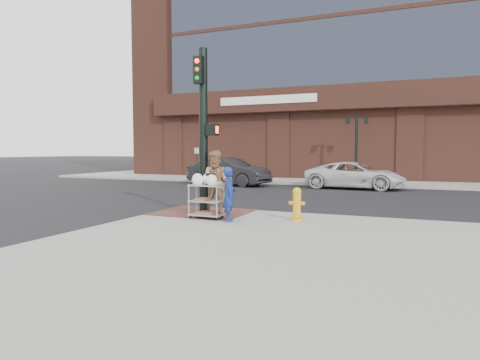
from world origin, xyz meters
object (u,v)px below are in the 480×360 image
at_px(pedestrian_tan, 217,182).
at_px(utility_cart, 206,198).
at_px(lamp_post, 356,141).
at_px(fire_hydrant, 297,204).
at_px(minivan_white, 355,175).
at_px(sedan_dark, 229,171).
at_px(traffic_signal_pole, 204,126).
at_px(woman_blue, 229,194).

distance_m(pedestrian_tan, utility_cart, 0.99).
xyz_separation_m(lamp_post, fire_hydrant, (0.54, -15.53, -2.00)).
bearing_deg(minivan_white, utility_cart, 172.90).
bearing_deg(sedan_dark, lamp_post, -53.12).
bearing_deg(minivan_white, sedan_dark, 97.53).
relative_size(sedan_dark, utility_cart, 3.85).
relative_size(pedestrian_tan, sedan_dark, 0.39).
height_order(minivan_white, fire_hydrant, minivan_white).
distance_m(traffic_signal_pole, minivan_white, 12.53).
distance_m(pedestrian_tan, fire_hydrant, 2.63).
bearing_deg(fire_hydrant, utility_cart, -165.45).
relative_size(woman_blue, minivan_white, 0.28).
distance_m(sedan_dark, minivan_white, 7.25).
height_order(lamp_post, sedan_dark, lamp_post).
bearing_deg(utility_cart, lamp_post, 83.26).
xyz_separation_m(lamp_post, minivan_white, (0.40, -3.22, -1.89)).
bearing_deg(lamp_post, fire_hydrant, -88.00).
bearing_deg(pedestrian_tan, fire_hydrant, -21.18).
bearing_deg(fire_hydrant, traffic_signal_pole, 174.30).
bearing_deg(traffic_signal_pole, pedestrian_tan, -3.53).
height_order(lamp_post, woman_blue, lamp_post).
xyz_separation_m(minivan_white, utility_cart, (-2.31, -12.95, 0.01)).
distance_m(utility_cart, fire_hydrant, 2.54).
height_order(lamp_post, fire_hydrant, lamp_post).
bearing_deg(utility_cart, sedan_dark, 111.66).
distance_m(traffic_signal_pole, sedan_dark, 12.40).
bearing_deg(woman_blue, fire_hydrant, -88.86).
bearing_deg(lamp_post, sedan_dark, -150.99).
bearing_deg(minivan_white, pedestrian_tan, 171.63).
bearing_deg(pedestrian_tan, woman_blue, -65.00).
relative_size(traffic_signal_pole, fire_hydrant, 5.42).
xyz_separation_m(traffic_signal_pole, woman_blue, (1.34, -1.09, -1.94)).
distance_m(lamp_post, traffic_signal_pole, 15.43).
xyz_separation_m(pedestrian_tan, utility_cart, (0.11, -0.91, -0.38)).
relative_size(sedan_dark, fire_hydrant, 5.41).
xyz_separation_m(lamp_post, pedestrian_tan, (-2.03, -15.26, -1.50)).
bearing_deg(pedestrian_tan, lamp_post, 67.33).
bearing_deg(pedestrian_tan, minivan_white, 63.49).
xyz_separation_m(pedestrian_tan, minivan_white, (2.43, 12.04, -0.39)).
distance_m(sedan_dark, utility_cart, 13.32).
xyz_separation_m(sedan_dark, minivan_white, (7.23, 0.57, -0.10)).
bearing_deg(lamp_post, pedestrian_tan, -97.57).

